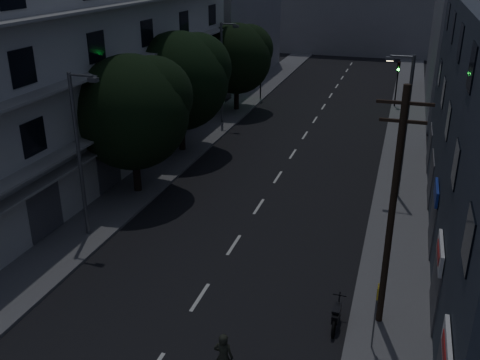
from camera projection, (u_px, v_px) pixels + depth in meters
The scene contains 19 objects.
ground at pixel (294, 152), 38.11m from camera, with size 160.00×160.00×0.00m, color black.
sidewalk_left at pixel (196, 141), 40.14m from camera, with size 3.00×90.00×0.15m, color #565659.
sidewalk_right at pixel (403, 162), 36.01m from camera, with size 3.00×90.00×0.15m, color #565659.
lane_markings at pixel (310, 127), 43.61m from camera, with size 0.15×60.50×0.01m.
building_left at pixel (82, 61), 32.54m from camera, with size 7.00×36.00×14.00m.
building_far_left at pixel (233, 5), 58.57m from camera, with size 6.00×20.00×16.00m, color slate.
building_far_right at pixel (470, 34), 47.27m from camera, with size 6.00×20.00×13.00m, color slate.
building_far_end at pixel (362, 17), 75.80m from camera, with size 24.00×8.00×10.00m, color slate.
tree_near at pixel (133, 108), 29.61m from camera, with size 6.42×6.42×7.92m.
tree_mid at pixel (181, 77), 36.22m from camera, with size 6.69×6.69×8.23m.
tree_far at pixel (237, 56), 46.51m from camera, with size 6.10×6.10×7.54m.
traffic_signal_far_right at pixel (398, 74), 48.03m from camera, with size 0.28×0.37×4.10m.
traffic_signal_far_left at pixel (261, 68), 50.75m from camera, with size 0.28×0.37×4.10m.
street_lamp_left_near at pixel (80, 149), 24.85m from camera, with size 1.51×0.25×8.00m.
street_lamp_right at pixel (404, 121), 29.05m from camera, with size 1.51×0.25×8.00m.
street_lamp_left_far at pixel (223, 68), 42.78m from camera, with size 1.51×0.25×8.00m.
utility_pole at pixel (392, 207), 18.40m from camera, with size 1.80×0.24×9.00m.
bus_stop_sign at pixel (376, 306), 18.15m from camera, with size 0.06×0.35×2.52m.
motorcycle at pixel (336, 316), 19.94m from camera, with size 0.52×1.79×1.15m.
Camera 1 is at (7.01, -10.46, 12.84)m, focal length 40.00 mm.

